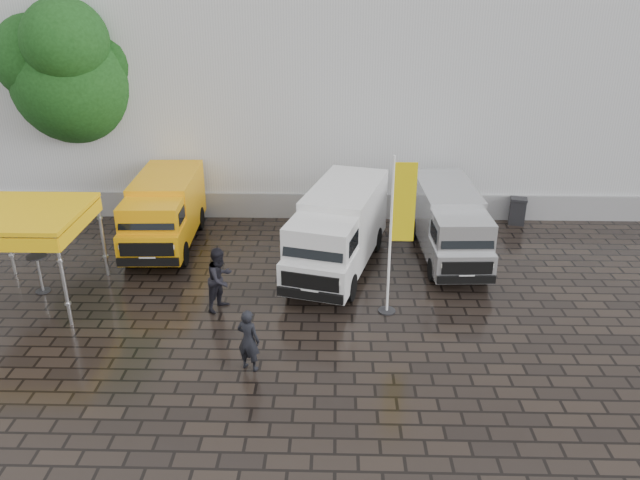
{
  "coord_description": "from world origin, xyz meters",
  "views": [
    {
      "loc": [
        -0.99,
        -15.04,
        9.1
      ],
      "look_at": [
        -1.43,
        2.2,
        1.55
      ],
      "focal_mm": 35.0,
      "sensor_mm": 36.0,
      "label": 1
    }
  ],
  "objects_px": {
    "person_front": "(248,340)",
    "person_tent": "(220,279)",
    "van_silver": "(449,226)",
    "cocktail_table": "(40,274)",
    "van_yellow": "(164,214)",
    "van_white": "(338,232)",
    "wheelie_bin": "(517,211)",
    "flagpole": "(397,229)",
    "canopy_tent": "(24,217)"
  },
  "relations": [
    {
      "from": "flagpole",
      "to": "wheelie_bin",
      "type": "bearing_deg",
      "value": 52.37
    },
    {
      "from": "flagpole",
      "to": "cocktail_table",
      "type": "bearing_deg",
      "value": 174.92
    },
    {
      "from": "van_white",
      "to": "wheelie_bin",
      "type": "height_order",
      "value": "van_white"
    },
    {
      "from": "van_silver",
      "to": "cocktail_table",
      "type": "relative_size",
      "value": 4.48
    },
    {
      "from": "cocktail_table",
      "to": "wheelie_bin",
      "type": "height_order",
      "value": "cocktail_table"
    },
    {
      "from": "van_yellow",
      "to": "wheelie_bin",
      "type": "height_order",
      "value": "van_yellow"
    },
    {
      "from": "van_white",
      "to": "wheelie_bin",
      "type": "xyz_separation_m",
      "value": [
        6.92,
        4.17,
        -0.78
      ]
    },
    {
      "from": "van_silver",
      "to": "cocktail_table",
      "type": "bearing_deg",
      "value": -169.97
    },
    {
      "from": "van_silver",
      "to": "flagpole",
      "type": "bearing_deg",
      "value": -122.06
    },
    {
      "from": "wheelie_bin",
      "to": "person_tent",
      "type": "height_order",
      "value": "person_tent"
    },
    {
      "from": "van_silver",
      "to": "person_front",
      "type": "bearing_deg",
      "value": -134.1
    },
    {
      "from": "flagpole",
      "to": "person_tent",
      "type": "bearing_deg",
      "value": 179.1
    },
    {
      "from": "canopy_tent",
      "to": "wheelie_bin",
      "type": "distance_m",
      "value": 17.21
    },
    {
      "from": "van_yellow",
      "to": "flagpole",
      "type": "bearing_deg",
      "value": -32.27
    },
    {
      "from": "person_tent",
      "to": "person_front",
      "type": "bearing_deg",
      "value": -128.7
    },
    {
      "from": "flagpole",
      "to": "person_tent",
      "type": "xyz_separation_m",
      "value": [
        -4.96,
        0.08,
        -1.62
      ]
    },
    {
      "from": "flagpole",
      "to": "van_silver",
      "type": "bearing_deg",
      "value": 60.26
    },
    {
      "from": "van_yellow",
      "to": "person_tent",
      "type": "relative_size",
      "value": 2.74
    },
    {
      "from": "canopy_tent",
      "to": "person_tent",
      "type": "distance_m",
      "value": 5.82
    },
    {
      "from": "van_white",
      "to": "van_silver",
      "type": "relative_size",
      "value": 1.11
    },
    {
      "from": "van_silver",
      "to": "flagpole",
      "type": "xyz_separation_m",
      "value": [
        -2.13,
        -3.74,
        1.4
      ]
    },
    {
      "from": "person_front",
      "to": "person_tent",
      "type": "height_order",
      "value": "person_tent"
    },
    {
      "from": "van_yellow",
      "to": "cocktail_table",
      "type": "relative_size",
      "value": 4.32
    },
    {
      "from": "flagpole",
      "to": "person_front",
      "type": "height_order",
      "value": "flagpole"
    },
    {
      "from": "flagpole",
      "to": "van_yellow",
      "type": "bearing_deg",
      "value": 149.67
    },
    {
      "from": "flagpole",
      "to": "cocktail_table",
      "type": "xyz_separation_m",
      "value": [
        -10.62,
        0.94,
        -1.97
      ]
    },
    {
      "from": "van_yellow",
      "to": "cocktail_table",
      "type": "height_order",
      "value": "van_yellow"
    },
    {
      "from": "flagpole",
      "to": "wheelie_bin",
      "type": "xyz_separation_m",
      "value": [
        5.33,
        6.91,
        -2.05
      ]
    },
    {
      "from": "van_silver",
      "to": "flagpole",
      "type": "distance_m",
      "value": 4.53
    },
    {
      "from": "van_white",
      "to": "canopy_tent",
      "type": "height_order",
      "value": "canopy_tent"
    },
    {
      "from": "canopy_tent",
      "to": "person_front",
      "type": "xyz_separation_m",
      "value": [
        6.75,
        -3.41,
        -1.79
      ]
    },
    {
      "from": "canopy_tent",
      "to": "person_front",
      "type": "relative_size",
      "value": 1.97
    },
    {
      "from": "van_silver",
      "to": "canopy_tent",
      "type": "distance_m",
      "value": 13.14
    },
    {
      "from": "wheelie_bin",
      "to": "flagpole",
      "type": "bearing_deg",
      "value": -113.5
    },
    {
      "from": "van_silver",
      "to": "person_front",
      "type": "xyz_separation_m",
      "value": [
        -5.91,
        -6.61,
        -0.35
      ]
    },
    {
      "from": "van_white",
      "to": "van_silver",
      "type": "distance_m",
      "value": 3.86
    },
    {
      "from": "van_white",
      "to": "canopy_tent",
      "type": "relative_size",
      "value": 1.86
    },
    {
      "from": "cocktail_table",
      "to": "person_tent",
      "type": "xyz_separation_m",
      "value": [
        5.66,
        -0.87,
        0.35
      ]
    },
    {
      "from": "flagpole",
      "to": "person_front",
      "type": "relative_size",
      "value": 2.83
    },
    {
      "from": "person_front",
      "to": "person_tent",
      "type": "distance_m",
      "value": 3.19
    },
    {
      "from": "person_tent",
      "to": "van_yellow",
      "type": "bearing_deg",
      "value": 60.96
    },
    {
      "from": "van_yellow",
      "to": "van_silver",
      "type": "relative_size",
      "value": 0.97
    },
    {
      "from": "van_yellow",
      "to": "flagpole",
      "type": "height_order",
      "value": "flagpole"
    },
    {
      "from": "flagpole",
      "to": "wheelie_bin",
      "type": "height_order",
      "value": "flagpole"
    },
    {
      "from": "van_silver",
      "to": "canopy_tent",
      "type": "height_order",
      "value": "canopy_tent"
    },
    {
      "from": "wheelie_bin",
      "to": "person_tent",
      "type": "xyz_separation_m",
      "value": [
        -10.29,
        -6.83,
        0.43
      ]
    },
    {
      "from": "van_yellow",
      "to": "wheelie_bin",
      "type": "xyz_separation_m",
      "value": [
        13.0,
        2.42,
        -0.68
      ]
    },
    {
      "from": "flagpole",
      "to": "person_front",
      "type": "distance_m",
      "value": 5.06
    },
    {
      "from": "cocktail_table",
      "to": "canopy_tent",
      "type": "bearing_deg",
      "value": -76.74
    },
    {
      "from": "canopy_tent",
      "to": "person_tent",
      "type": "height_order",
      "value": "canopy_tent"
    }
  ]
}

